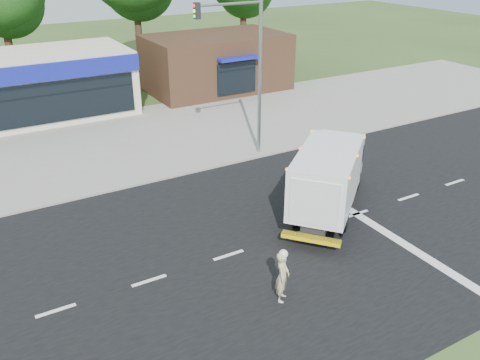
{
  "coord_description": "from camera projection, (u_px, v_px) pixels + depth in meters",
  "views": [
    {
      "loc": [
        -10.26,
        -13.39,
        10.23
      ],
      "look_at": [
        -1.28,
        2.15,
        1.7
      ],
      "focal_mm": 38.0,
      "sensor_mm": 36.0,
      "label": 1
    }
  ],
  "objects": [
    {
      "name": "ground",
      "position": [
        297.0,
        233.0,
        19.5
      ],
      "size": [
        120.0,
        120.0,
        0.0
      ],
      "primitive_type": "plane",
      "color": "#385123",
      "rests_on": "ground"
    },
    {
      "name": "road_asphalt",
      "position": [
        297.0,
        233.0,
        19.49
      ],
      "size": [
        60.0,
        14.0,
        0.02
      ],
      "primitive_type": "cube",
      "color": "black",
      "rests_on": "ground"
    },
    {
      "name": "sidewalk",
      "position": [
        202.0,
        160.0,
        25.88
      ],
      "size": [
        60.0,
        2.4,
        0.12
      ],
      "primitive_type": "cube",
      "color": "gray",
      "rests_on": "ground"
    },
    {
      "name": "parking_apron",
      "position": [
        160.0,
        127.0,
        30.44
      ],
      "size": [
        60.0,
        9.0,
        0.02
      ],
      "primitive_type": "cube",
      "color": "gray",
      "rests_on": "ground"
    },
    {
      "name": "lane_markings",
      "position": [
        347.0,
        240.0,
        19.04
      ],
      "size": [
        55.2,
        7.0,
        0.01
      ],
      "color": "silver",
      "rests_on": "road_asphalt"
    },
    {
      "name": "ems_box_truck",
      "position": [
        329.0,
        174.0,
        20.4
      ],
      "size": [
        6.39,
        5.89,
        2.95
      ],
      "rotation": [
        0.0,
        0.0,
        0.71
      ],
      "color": "black",
      "rests_on": "ground"
    },
    {
      "name": "emergency_worker",
      "position": [
        282.0,
        276.0,
        15.56
      ],
      "size": [
        0.73,
        0.74,
        1.83
      ],
      "rotation": [
        0.0,
        0.0,
        0.81
      ],
      "color": "#CBB587",
      "rests_on": "ground"
    },
    {
      "name": "brown_storefront",
      "position": [
        216.0,
        62.0,
        37.42
      ],
      "size": [
        10.0,
        6.7,
        4.0
      ],
      "color": "#382316",
      "rests_on": "ground"
    },
    {
      "name": "traffic_signal_pole",
      "position": [
        249.0,
        61.0,
        24.39
      ],
      "size": [
        3.51,
        0.25,
        8.0
      ],
      "color": "gray",
      "rests_on": "ground"
    }
  ]
}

